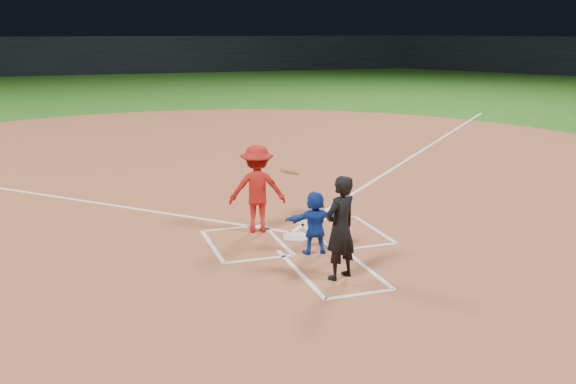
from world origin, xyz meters
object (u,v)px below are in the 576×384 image
object	(u,v)px
catcher	(315,222)
batter_at_plate	(257,189)
umpire	(340,228)
home_plate	(296,237)

from	to	relation	value
catcher	batter_at_plate	bearing A→B (deg)	-62.09
catcher	batter_at_plate	xyz separation A→B (m)	(-0.58, 1.52, 0.28)
catcher	umpire	size ratio (longest dim) A/B	0.68
home_plate	catcher	distance (m)	1.06
home_plate	catcher	bearing A→B (deg)	90.84
umpire	batter_at_plate	size ratio (longest dim) A/B	0.98
catcher	batter_at_plate	distance (m)	1.66
catcher	home_plate	bearing A→B (deg)	-82.17
umpire	batter_at_plate	xyz separation A→B (m)	(-0.54, 2.72, 0.02)
umpire	catcher	bearing A→B (deg)	-116.12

